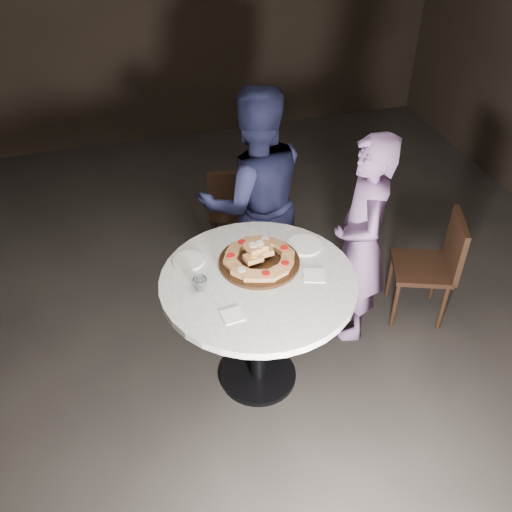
# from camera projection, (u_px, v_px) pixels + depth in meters

# --- Properties ---
(floor) EXTENTS (7.00, 7.00, 0.00)m
(floor) POSITION_uv_depth(u_px,v_px,m) (257.00, 359.00, 3.93)
(floor) COLOR black
(floor) RESTS_ON ground
(table) EXTENTS (1.52, 1.52, 0.86)m
(table) POSITION_uv_depth(u_px,v_px,m) (258.00, 299.00, 3.37)
(table) COLOR black
(table) RESTS_ON ground
(serving_board) EXTENTS (0.54, 0.54, 0.02)m
(serving_board) POSITION_uv_depth(u_px,v_px,m) (259.00, 262.00, 3.38)
(serving_board) COLOR black
(serving_board) RESTS_ON table
(focaccia_pile) EXTENTS (0.43, 0.43, 0.11)m
(focaccia_pile) POSITION_uv_depth(u_px,v_px,m) (259.00, 256.00, 3.36)
(focaccia_pile) COLOR #A57040
(focaccia_pile) RESTS_ON serving_board
(plate_left) EXTENTS (0.22, 0.22, 0.01)m
(plate_left) POSITION_uv_depth(u_px,v_px,m) (188.00, 261.00, 3.40)
(plate_left) COLOR white
(plate_left) RESTS_ON table
(plate_right) EXTENTS (0.26, 0.26, 0.01)m
(plate_right) POSITION_uv_depth(u_px,v_px,m) (305.00, 245.00, 3.52)
(plate_right) COLOR white
(plate_right) RESTS_ON table
(water_glass) EXTENTS (0.10, 0.10, 0.08)m
(water_glass) POSITION_uv_depth(u_px,v_px,m) (200.00, 284.00, 3.18)
(water_glass) COLOR silver
(water_glass) RESTS_ON table
(napkin_near) EXTENTS (0.12, 0.12, 0.01)m
(napkin_near) POSITION_uv_depth(u_px,v_px,m) (232.00, 316.00, 3.04)
(napkin_near) COLOR white
(napkin_near) RESTS_ON table
(napkin_far) EXTENTS (0.15, 0.15, 0.01)m
(napkin_far) POSITION_uv_depth(u_px,v_px,m) (314.00, 275.00, 3.29)
(napkin_far) COLOR white
(napkin_far) RESTS_ON table
(chair_far) EXTENTS (0.49, 0.51, 0.86)m
(chair_far) POSITION_uv_depth(u_px,v_px,m) (235.00, 205.00, 4.53)
(chair_far) COLOR black
(chair_far) RESTS_ON ground
(chair_right) EXTENTS (0.52, 0.51, 0.84)m
(chair_right) POSITION_uv_depth(u_px,v_px,m) (435.00, 261.00, 4.00)
(chair_right) COLOR black
(chair_right) RESTS_ON ground
(diner_navy) EXTENTS (0.81, 0.63, 1.66)m
(diner_navy) POSITION_uv_depth(u_px,v_px,m) (254.00, 200.00, 3.97)
(diner_navy) COLOR black
(diner_navy) RESTS_ON ground
(diner_teal) EXTENTS (0.49, 0.63, 1.52)m
(diner_teal) POSITION_uv_depth(u_px,v_px,m) (361.00, 242.00, 3.72)
(diner_teal) COLOR slate
(diner_teal) RESTS_ON ground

